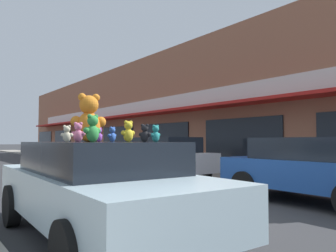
{
  "coord_description": "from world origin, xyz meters",
  "views": [
    {
      "loc": [
        -4.65,
        -5.16,
        1.44
      ],
      "look_at": [
        -0.71,
        0.02,
        1.73
      ],
      "focal_mm": 35.0,
      "sensor_mm": 36.0,
      "label": 1
    }
  ],
  "objects_px": {
    "teddy_bear_green": "(93,129)",
    "teddy_bear_pink": "(78,132)",
    "teddy_bear_giant": "(89,119)",
    "teddy_bear_purple": "(99,135)",
    "plush_art_car": "(97,185)",
    "teddy_bear_blue": "(112,134)",
    "teddy_bear_cream": "(67,134)",
    "teddy_bear_white": "(86,135)",
    "teddy_bear_black": "(145,133)",
    "teddy_bear_yellow": "(128,132)",
    "teddy_bear_teal": "(156,134)",
    "parked_car_far_left": "(313,167)",
    "parked_car_far_center": "(162,156)"
  },
  "relations": [
    {
      "from": "parked_car_far_center",
      "to": "teddy_bear_blue",
      "type": "bearing_deg",
      "value": -133.29
    },
    {
      "from": "parked_car_far_center",
      "to": "teddy_bear_yellow",
      "type": "bearing_deg",
      "value": -130.37
    },
    {
      "from": "teddy_bear_purple",
      "to": "parked_car_far_center",
      "type": "xyz_separation_m",
      "value": [
        4.76,
        4.61,
        -0.69
      ]
    },
    {
      "from": "teddy_bear_purple",
      "to": "teddy_bear_pink",
      "type": "height_order",
      "value": "teddy_bear_pink"
    },
    {
      "from": "teddy_bear_pink",
      "to": "teddy_bear_blue",
      "type": "distance_m",
      "value": 0.95
    },
    {
      "from": "teddy_bear_teal",
      "to": "parked_car_far_center",
      "type": "distance_m",
      "value": 7.66
    },
    {
      "from": "teddy_bear_black",
      "to": "plush_art_car",
      "type": "bearing_deg",
      "value": -19.08
    },
    {
      "from": "teddy_bear_giant",
      "to": "teddy_bear_yellow",
      "type": "bearing_deg",
      "value": 155.18
    },
    {
      "from": "plush_art_car",
      "to": "teddy_bear_purple",
      "type": "distance_m",
      "value": 1.17
    },
    {
      "from": "teddy_bear_white",
      "to": "teddy_bear_blue",
      "type": "xyz_separation_m",
      "value": [
        0.4,
        -0.18,
        0.01
      ]
    },
    {
      "from": "plush_art_car",
      "to": "teddy_bear_cream",
      "type": "relative_size",
      "value": 20.45
    },
    {
      "from": "teddy_bear_blue",
      "to": "parked_car_far_left",
      "type": "height_order",
      "value": "teddy_bear_blue"
    },
    {
      "from": "teddy_bear_black",
      "to": "teddy_bear_pink",
      "type": "distance_m",
      "value": 1.05
    },
    {
      "from": "teddy_bear_giant",
      "to": "teddy_bear_green",
      "type": "xyz_separation_m",
      "value": [
        -0.28,
        -0.77,
        -0.19
      ]
    },
    {
      "from": "teddy_bear_purple",
      "to": "parked_car_far_left",
      "type": "relative_size",
      "value": 0.06
    },
    {
      "from": "teddy_bear_giant",
      "to": "teddy_bear_cream",
      "type": "height_order",
      "value": "teddy_bear_giant"
    },
    {
      "from": "teddy_bear_teal",
      "to": "teddy_bear_pink",
      "type": "bearing_deg",
      "value": -41.84
    },
    {
      "from": "teddy_bear_white",
      "to": "teddy_bear_cream",
      "type": "bearing_deg",
      "value": 88.71
    },
    {
      "from": "plush_art_car",
      "to": "teddy_bear_yellow",
      "type": "bearing_deg",
      "value": -12.54
    },
    {
      "from": "teddy_bear_purple",
      "to": "teddy_bear_blue",
      "type": "relative_size",
      "value": 1.01
    },
    {
      "from": "teddy_bear_teal",
      "to": "parked_car_far_left",
      "type": "xyz_separation_m",
      "value": [
        4.58,
        0.19,
        -0.72
      ]
    },
    {
      "from": "teddy_bear_cream",
      "to": "teddy_bear_pink",
      "type": "xyz_separation_m",
      "value": [
        0.18,
        0.06,
        0.02
      ]
    },
    {
      "from": "plush_art_car",
      "to": "teddy_bear_blue",
      "type": "bearing_deg",
      "value": 44.81
    },
    {
      "from": "plush_art_car",
      "to": "teddy_bear_black",
      "type": "height_order",
      "value": "teddy_bear_black"
    },
    {
      "from": "plush_art_car",
      "to": "teddy_bear_purple",
      "type": "height_order",
      "value": "teddy_bear_purple"
    },
    {
      "from": "plush_art_car",
      "to": "teddy_bear_green",
      "type": "height_order",
      "value": "teddy_bear_green"
    },
    {
      "from": "teddy_bear_white",
      "to": "parked_car_far_center",
      "type": "distance_m",
      "value": 7.01
    },
    {
      "from": "teddy_bear_yellow",
      "to": "teddy_bear_white",
      "type": "bearing_deg",
      "value": -64.97
    },
    {
      "from": "teddy_bear_purple",
      "to": "teddy_bear_white",
      "type": "height_order",
      "value": "teddy_bear_purple"
    },
    {
      "from": "teddy_bear_giant",
      "to": "teddy_bear_purple",
      "type": "xyz_separation_m",
      "value": [
        0.42,
        0.51,
        -0.24
      ]
    },
    {
      "from": "plush_art_car",
      "to": "parked_car_far_center",
      "type": "height_order",
      "value": "parked_car_far_center"
    },
    {
      "from": "teddy_bear_green",
      "to": "teddy_bear_pink",
      "type": "bearing_deg",
      "value": -99.91
    },
    {
      "from": "teddy_bear_teal",
      "to": "teddy_bear_purple",
      "type": "bearing_deg",
      "value": -90.54
    },
    {
      "from": "teddy_bear_cream",
      "to": "teddy_bear_pink",
      "type": "bearing_deg",
      "value": -133.29
    },
    {
      "from": "teddy_bear_pink",
      "to": "teddy_bear_blue",
      "type": "bearing_deg",
      "value": -105.83
    },
    {
      "from": "teddy_bear_giant",
      "to": "teddy_bear_yellow",
      "type": "height_order",
      "value": "teddy_bear_giant"
    },
    {
      "from": "teddy_bear_yellow",
      "to": "parked_car_far_center",
      "type": "distance_m",
      "value": 7.28
    },
    {
      "from": "teddy_bear_purple",
      "to": "parked_car_far_left",
      "type": "xyz_separation_m",
      "value": [
        4.76,
        -1.3,
        -0.73
      ]
    },
    {
      "from": "teddy_bear_teal",
      "to": "teddy_bear_blue",
      "type": "bearing_deg",
      "value": -92.11
    },
    {
      "from": "plush_art_car",
      "to": "parked_car_far_left",
      "type": "relative_size",
      "value": 1.18
    },
    {
      "from": "teddy_bear_giant",
      "to": "teddy_bear_blue",
      "type": "distance_m",
      "value": 0.57
    },
    {
      "from": "plush_art_car",
      "to": "teddy_bear_green",
      "type": "relative_size",
      "value": 12.88
    },
    {
      "from": "teddy_bear_giant",
      "to": "teddy_bear_teal",
      "type": "relative_size",
      "value": 3.06
    },
    {
      "from": "plush_art_car",
      "to": "teddy_bear_teal",
      "type": "bearing_deg",
      "value": -48.73
    },
    {
      "from": "teddy_bear_teal",
      "to": "teddy_bear_black",
      "type": "bearing_deg",
      "value": 29.81
    },
    {
      "from": "teddy_bear_cream",
      "to": "teddy_bear_black",
      "type": "bearing_deg",
      "value": 159.91
    },
    {
      "from": "plush_art_car",
      "to": "teddy_bear_cream",
      "type": "bearing_deg",
      "value": -163.77
    },
    {
      "from": "plush_art_car",
      "to": "teddy_bear_white",
      "type": "bearing_deg",
      "value": 85.49
    },
    {
      "from": "teddy_bear_blue",
      "to": "parked_car_far_left",
      "type": "bearing_deg",
      "value": 150.41
    },
    {
      "from": "teddy_bear_giant",
      "to": "teddy_bear_pink",
      "type": "height_order",
      "value": "teddy_bear_giant"
    }
  ]
}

